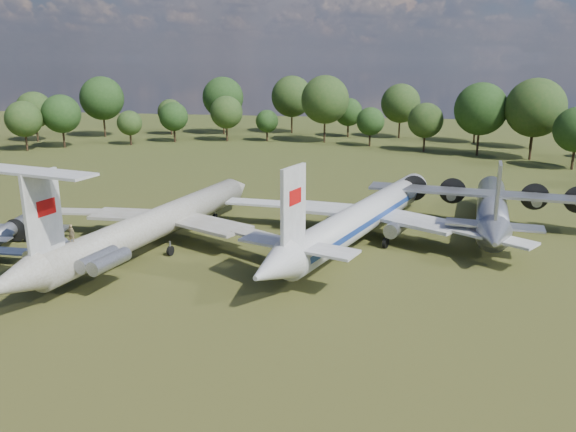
% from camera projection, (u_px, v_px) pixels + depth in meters
% --- Properties ---
extents(ground, '(300.00, 300.00, 0.00)m').
position_uv_depth(ground, '(186.00, 242.00, 66.16)').
color(ground, '#274316').
rests_on(ground, ground).
extents(il62_airliner, '(46.28, 54.55, 4.67)m').
position_uv_depth(il62_airliner, '(158.00, 228.00, 63.65)').
color(il62_airliner, beige).
rests_on(il62_airliner, ground).
extents(tu104_jet, '(52.41, 59.90, 5.01)m').
position_uv_depth(tu104_jet, '(366.00, 221.00, 65.79)').
color(tu104_jet, '#BDBDBD').
rests_on(tu104_jet, ground).
extents(an12_transport, '(35.91, 38.98, 4.57)m').
position_uv_depth(an12_transport, '(492.00, 212.00, 70.33)').
color(an12_transport, gray).
rests_on(an12_transport, ground).
extents(small_prop_northwest, '(14.76, 18.71, 2.52)m').
position_uv_depth(small_prop_northwest, '(14.00, 230.00, 66.32)').
color(small_prop_northwest, '#999BA0').
rests_on(small_prop_northwest, ground).
extents(person_on_il62, '(0.65, 0.46, 1.66)m').
position_uv_depth(person_on_il62, '(71.00, 233.00, 51.20)').
color(person_on_il62, '#957A4C').
rests_on(person_on_il62, il62_airliner).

